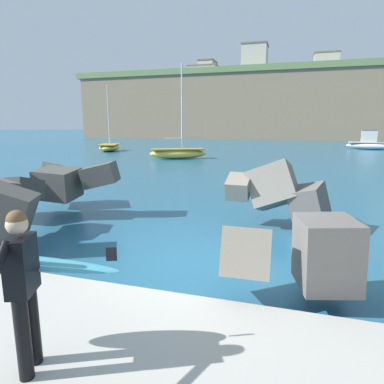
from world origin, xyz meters
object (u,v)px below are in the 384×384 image
object	(u,v)px
boat_near_right	(109,147)
station_building_central	(326,65)
station_building_west	(255,58)
boat_mid_centre	(372,144)
station_building_annex	(208,72)
surfer_with_board	(24,276)
boat_near_left	(178,153)
station_building_east	(204,74)

from	to	relation	value
boat_near_right	station_building_central	size ratio (longest dim) A/B	1.21
station_building_west	boat_near_right	bearing A→B (deg)	-104.01
station_building_west	station_building_central	world-z (taller)	station_building_central
station_building_west	boat_mid_centre	bearing A→B (deg)	-60.10
station_building_annex	surfer_with_board	bearing A→B (deg)	-76.81
boat_near_right	station_building_west	size ratio (longest dim) A/B	1.33
boat_mid_centre	station_building_annex	distance (m)	61.94
boat_near_left	station_building_east	distance (m)	67.16
boat_mid_centre	station_building_annex	size ratio (longest dim) A/B	0.95
station_building_central	station_building_annex	bearing A→B (deg)	174.95
station_building_central	boat_near_left	bearing A→B (deg)	-103.75
surfer_with_board	boat_mid_centre	world-z (taller)	boat_mid_centre
station_building_central	boat_mid_centre	bearing A→B (deg)	-86.73
station_building_annex	boat_near_left	bearing A→B (deg)	-77.73
station_building_east	surfer_with_board	bearing A→B (deg)	-76.20
station_building_west	station_building_east	bearing A→B (deg)	137.11
boat_near_left	boat_mid_centre	world-z (taller)	boat_near_left
boat_mid_centre	boat_near_left	bearing A→B (deg)	-135.93
boat_near_right	station_building_east	bearing A→B (deg)	94.32
station_building_east	station_building_annex	size ratio (longest dim) A/B	1.26
surfer_with_board	station_building_east	bearing A→B (deg)	103.80
boat_mid_centre	station_building_annex	xyz separation A→B (m)	(-33.20, 49.54, 16.71)
boat_mid_centre	station_building_east	xyz separation A→B (m)	(-33.28, 45.63, 15.70)
boat_near_left	boat_near_right	world-z (taller)	boat_near_left
surfer_with_board	station_building_annex	distance (m)	96.36
boat_mid_centre	station_building_central	distance (m)	49.78
station_building_east	station_building_annex	world-z (taller)	station_building_annex
boat_near_left	station_building_central	world-z (taller)	station_building_central
boat_near_left	station_building_central	bearing A→B (deg)	76.25
boat_near_right	station_building_central	xyz separation A→B (m)	(26.28, 58.46, 16.88)
boat_mid_centre	station_building_east	size ratio (longest dim) A/B	0.75
surfer_with_board	station_building_central	world-z (taller)	station_building_central
boat_near_right	station_building_annex	bearing A→B (deg)	93.98
station_building_annex	station_building_west	bearing A→B (deg)	-50.05
boat_mid_centre	station_building_west	distance (m)	39.99
boat_near_right	station_building_central	world-z (taller)	station_building_central
boat_near_left	boat_mid_centre	bearing A→B (deg)	44.07
boat_near_left	boat_near_right	bearing A→B (deg)	148.80
boat_near_right	station_building_east	xyz separation A→B (m)	(-4.33, 57.26, 15.94)
station_building_annex	boat_mid_centre	bearing A→B (deg)	-56.17
surfer_with_board	boat_near_right	world-z (taller)	boat_near_right
station_building_west	station_building_annex	distance (m)	23.41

